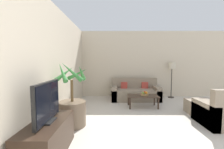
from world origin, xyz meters
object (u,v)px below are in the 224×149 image
Objects in this scene: ottoman at (198,106)px; apple_green at (143,93)px; television at (47,102)px; armchair at (219,113)px; floor_lamp at (172,68)px; apple_red at (145,92)px; coffee_table at (143,97)px; tv_console at (48,139)px; fruit_bowl at (145,94)px; orange_fruit at (146,93)px; sofa_loveseat at (135,93)px; potted_palm at (72,109)px.

apple_green is at bearing 160.64° from ottoman.
television reaches higher than armchair.
floor_lamp is 1.97m from apple_red.
apple_green is at bearing -122.75° from apple_red.
ottoman reaches higher than coffee_table.
tv_console is at bearing -150.25° from ottoman.
coffee_table is 0.10m from fruit_bowl.
television is at bearing -128.36° from apple_green.
television is 3.95m from ottoman.
armchair is (1.35, -1.34, -0.20)m from orange_fruit.
tv_console is at bearing -128.41° from apple_green.
tv_console is 5.13m from floor_lamp.
television is (0.00, 0.00, 0.57)m from tv_console.
coffee_table is (0.11, -0.96, 0.06)m from sofa_loveseat.
ottoman is at bearing -22.21° from fruit_bowl.
armchair is at bearing -46.17° from apple_red.
apple_green is at bearing 36.10° from potted_palm.
floor_lamp reaches higher than fruit_bowl.
apple_red is at bearing 133.83° from armchair.
fruit_bowl reaches higher than coffee_table.
apple_green is at bearing -84.00° from sofa_loveseat.
tv_console reaches higher than orange_fruit.
armchair reaches higher than apple_red.
apple_red is at bearing 107.72° from orange_fruit.
floor_lamp is 17.11× the size of orange_fruit.
potted_palm reaches higher than apple_green.
television reaches higher than tv_console.
fruit_bowl is 3.54× the size of apple_red.
ottoman is at bearing -21.16° from coffee_table.
apple_red is (1.99, 2.53, -0.36)m from television.
tv_console is at bearing -93.94° from potted_palm.
orange_fruit is (0.20, -1.02, 0.21)m from sofa_loveseat.
coffee_table is at bearing 52.20° from tv_console.
tv_console is 0.62× the size of sofa_loveseat.
floor_lamp is at bearing 91.40° from ottoman.
ottoman is at bearing 14.39° from potted_palm.
apple_red is 0.87× the size of orange_fruit.
armchair reaches higher than apple_green.
television is 3.14m from apple_green.
tv_console is at bearing -128.22° from apple_red.
armchair is (3.37, 1.10, -0.55)m from television.
sofa_loveseat reaches higher than fruit_bowl.
tv_console is 0.57m from television.
tv_console is 1.27× the size of armchair.
fruit_bowl is at bearing -136.27° from floor_lamp.
orange_fruit reaches higher than fruit_bowl.
sofa_loveseat is 24.74× the size of apple_green.
tv_console is 3.18m from orange_fruit.
fruit_bowl is (0.16, -0.96, 0.14)m from sofa_loveseat.
sofa_loveseat is 2.18m from ottoman.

